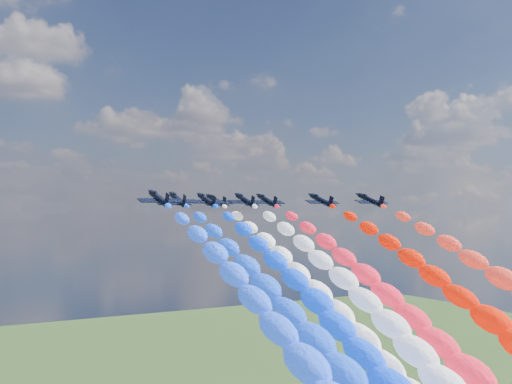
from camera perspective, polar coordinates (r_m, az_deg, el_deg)
jet_0 at (r=140.44m, az=-8.58°, el=-0.56°), size 9.65×13.06×6.45m
trail_0 at (r=96.56m, az=3.21°, el=-15.06°), size 6.95×101.13×53.38m
jet_1 at (r=155.98m, az=-6.93°, el=-0.65°), size 10.10×13.38×6.45m
trail_1 at (r=112.24m, az=3.85°, el=-13.12°), size 6.95×101.13×53.38m
jet_2 at (r=167.79m, az=-4.39°, el=-0.71°), size 9.62×13.04×6.45m
trail_2 at (r=124.93m, az=6.26°, el=-11.91°), size 6.95×101.13×53.38m
jet_3 at (r=169.44m, az=-0.98°, el=-0.72°), size 9.86×13.21×6.45m
trail_3 at (r=128.43m, az=10.65°, el=-11.60°), size 6.95×101.13×53.38m
jet_4 at (r=182.54m, az=-3.53°, el=-0.77°), size 10.13×13.40×6.45m
trail_4 at (r=139.69m, az=6.24°, el=-10.79°), size 6.95×101.13×53.38m
jet_5 at (r=177.14m, az=0.98°, el=-0.75°), size 9.66×13.07×6.45m
trail_5 at (r=137.03m, az=12.53°, el=-10.95°), size 6.95×101.13×53.38m
jet_6 at (r=174.56m, az=5.78°, el=-0.73°), size 9.48×12.93×6.45m
trail_6 at (r=137.63m, az=18.88°, el=-10.86°), size 6.95×101.13×53.38m
jet_7 at (r=172.29m, az=10.07°, el=-0.71°), size 9.48×12.93×6.45m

